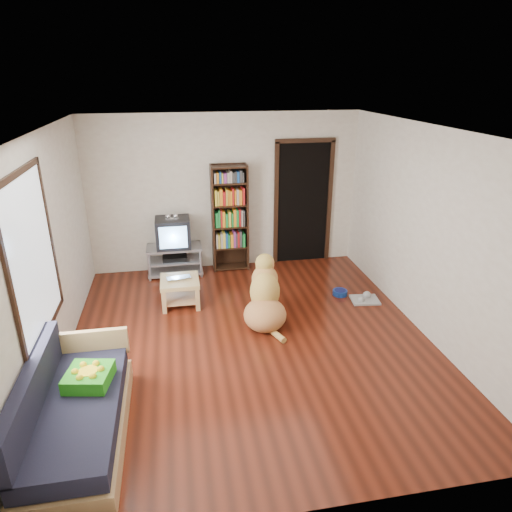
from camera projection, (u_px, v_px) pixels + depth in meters
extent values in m
plane|color=#551C0E|center=(251.00, 340.00, 5.82)|extent=(5.00, 5.00, 0.00)
plane|color=white|center=(250.00, 130.00, 4.85)|extent=(5.00, 5.00, 0.00)
plane|color=beige|center=(225.00, 193.00, 7.62)|extent=(4.50, 0.00, 4.50)
plane|color=beige|center=(313.00, 373.00, 3.06)|extent=(4.50, 0.00, 4.50)
plane|color=beige|center=(47.00, 257.00, 4.96)|extent=(0.00, 5.00, 5.00)
plane|color=beige|center=(427.00, 233.00, 5.71)|extent=(0.00, 5.00, 5.00)
cube|color=green|center=(89.00, 377.00, 4.33)|extent=(0.47, 0.47, 0.13)
imported|color=#B8B9BC|center=(180.00, 279.00, 6.54)|extent=(0.37, 0.27, 0.03)
cylinder|color=navy|center=(340.00, 293.00, 6.98)|extent=(0.22, 0.22, 0.08)
cube|color=#A0A0A0|center=(365.00, 300.00, 6.81)|extent=(0.43, 0.36, 0.03)
cube|color=white|center=(33.00, 257.00, 4.43)|extent=(0.02, 1.30, 1.60)
cube|color=black|center=(17.00, 174.00, 4.13)|extent=(0.03, 1.42, 0.06)
cube|color=black|center=(47.00, 330.00, 4.74)|extent=(0.03, 1.42, 0.06)
cube|color=black|center=(11.00, 288.00, 3.80)|extent=(0.03, 0.06, 1.70)
cube|color=black|center=(50.00, 234.00, 5.07)|extent=(0.03, 0.06, 1.70)
cube|color=black|center=(303.00, 204.00, 7.92)|extent=(0.90, 0.02, 2.10)
cube|color=black|center=(276.00, 205.00, 7.83)|extent=(0.07, 0.05, 2.14)
cube|color=black|center=(329.00, 203.00, 7.99)|extent=(0.07, 0.05, 2.14)
cube|color=black|center=(306.00, 140.00, 7.50)|extent=(1.03, 0.05, 0.07)
cube|color=#99999E|center=(174.00, 247.00, 7.55)|extent=(0.90, 0.45, 0.04)
cube|color=#99999E|center=(175.00, 260.00, 7.63)|extent=(0.86, 0.42, 0.03)
cube|color=#99999E|center=(176.00, 271.00, 7.70)|extent=(0.90, 0.45, 0.04)
cylinder|color=#99999E|center=(149.00, 267.00, 7.38)|extent=(0.04, 0.04, 0.50)
cylinder|color=#99999E|center=(201.00, 263.00, 7.52)|extent=(0.04, 0.04, 0.50)
cylinder|color=#99999E|center=(150.00, 257.00, 7.74)|extent=(0.04, 0.04, 0.50)
cylinder|color=#99999E|center=(199.00, 254.00, 7.88)|extent=(0.04, 0.04, 0.50)
cube|color=black|center=(175.00, 257.00, 7.61)|extent=(0.40, 0.30, 0.07)
cube|color=black|center=(173.00, 233.00, 7.45)|extent=(0.55, 0.48, 0.48)
cube|color=black|center=(173.00, 229.00, 7.63)|extent=(0.40, 0.14, 0.36)
cube|color=#8CBFF2|center=(173.00, 238.00, 7.23)|extent=(0.44, 0.02, 0.36)
cube|color=silver|center=(172.00, 219.00, 7.31)|extent=(0.20, 0.07, 0.02)
sphere|color=silver|center=(168.00, 216.00, 7.28)|extent=(0.09, 0.09, 0.09)
sphere|color=silver|center=(176.00, 216.00, 7.30)|extent=(0.09, 0.09, 0.09)
cube|color=black|center=(213.00, 219.00, 7.58)|extent=(0.03, 0.30, 1.80)
cube|color=black|center=(247.00, 218.00, 7.68)|extent=(0.03, 0.30, 1.80)
cube|color=black|center=(229.00, 216.00, 7.76)|extent=(0.60, 0.02, 1.80)
cube|color=black|center=(231.00, 266.00, 7.95)|extent=(0.56, 0.28, 0.02)
cube|color=black|center=(230.00, 246.00, 7.82)|extent=(0.56, 0.28, 0.03)
cube|color=black|center=(230.00, 226.00, 7.68)|extent=(0.56, 0.28, 0.02)
cube|color=black|center=(229.00, 205.00, 7.54)|extent=(0.56, 0.28, 0.02)
cube|color=black|center=(229.00, 183.00, 7.40)|extent=(0.56, 0.28, 0.02)
cube|color=black|center=(229.00, 167.00, 7.30)|extent=(0.56, 0.28, 0.02)
cube|color=tan|center=(81.00, 430.00, 4.20)|extent=(0.80, 1.80, 0.22)
cube|color=#1E1E2D|center=(77.00, 411.00, 4.12)|extent=(0.74, 1.74, 0.18)
cube|color=#1E1E2D|center=(32.00, 391.00, 3.96)|extent=(0.12, 1.74, 0.40)
cube|color=tan|center=(89.00, 343.00, 4.84)|extent=(0.80, 0.06, 0.30)
cube|color=tan|center=(180.00, 281.00, 6.58)|extent=(0.55, 0.55, 0.06)
cube|color=tan|center=(181.00, 298.00, 6.68)|extent=(0.45, 0.45, 0.03)
cube|color=tan|center=(164.00, 302.00, 6.40)|extent=(0.06, 0.06, 0.34)
cube|color=tan|center=(198.00, 300.00, 6.48)|extent=(0.06, 0.06, 0.34)
cube|color=tan|center=(164.00, 288.00, 6.83)|extent=(0.06, 0.06, 0.34)
cube|color=tan|center=(196.00, 285.00, 6.91)|extent=(0.06, 0.06, 0.34)
ellipsoid|color=#B77E46|center=(265.00, 315.00, 6.07)|extent=(0.68, 0.72, 0.42)
ellipsoid|color=tan|center=(265.00, 292.00, 6.19)|extent=(0.49, 0.52, 0.56)
ellipsoid|color=tan|center=(265.00, 279.00, 6.24)|extent=(0.42, 0.39, 0.40)
ellipsoid|color=#B99D47|center=(265.00, 263.00, 6.23)|extent=(0.31, 0.33, 0.25)
ellipsoid|color=tan|center=(265.00, 261.00, 6.36)|extent=(0.15, 0.23, 0.10)
sphere|color=black|center=(265.00, 258.00, 6.46)|extent=(0.05, 0.05, 0.05)
ellipsoid|color=gold|center=(258.00, 265.00, 6.19)|extent=(0.08, 0.09, 0.17)
ellipsoid|color=#C1844A|center=(272.00, 265.00, 6.19)|extent=(0.08, 0.09, 0.17)
cylinder|color=#D88A53|center=(258.00, 296.00, 6.47)|extent=(0.11, 0.15, 0.46)
cylinder|color=#C3854B|center=(271.00, 296.00, 6.47)|extent=(0.11, 0.15, 0.46)
sphere|color=tan|center=(258.00, 307.00, 6.59)|extent=(0.12, 0.12, 0.12)
sphere|color=#BA7E47|center=(270.00, 307.00, 6.59)|extent=(0.12, 0.12, 0.12)
cylinder|color=#D5AC52|center=(276.00, 334.00, 5.89)|extent=(0.21, 0.40, 0.09)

